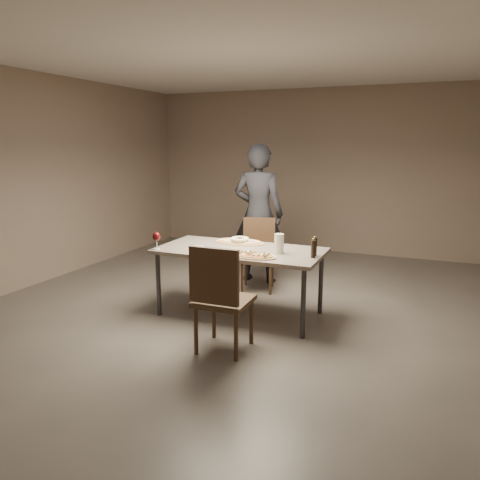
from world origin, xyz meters
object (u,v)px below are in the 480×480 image
at_px(bread_basket, 240,240).
at_px(pepper_mill_left, 315,247).
at_px(chair_far, 258,250).
at_px(ham_pizza, 240,242).
at_px(zucchini_pizza, 252,255).
at_px(chair_near, 220,294).
at_px(carafe, 279,244).
at_px(dining_table, 240,254).
at_px(diner, 258,214).

height_order(bread_basket, pepper_mill_left, pepper_mill_left).
bearing_deg(chair_far, ham_pizza, 77.43).
xyz_separation_m(zucchini_pizza, chair_near, (-0.04, -0.70, -0.20)).
bearing_deg(bread_basket, carafe, -25.69).
relative_size(zucchini_pizza, chair_far, 0.56).
bearing_deg(zucchini_pizza, pepper_mill_left, 31.80).
height_order(dining_table, carafe, carafe).
distance_m(chair_far, diner, 0.54).
bearing_deg(zucchini_pizza, ham_pizza, 129.21).
distance_m(pepper_mill_left, chair_far, 1.43).
bearing_deg(chair_far, dining_table, 83.74).
distance_m(dining_table, bread_basket, 0.28).
bearing_deg(dining_table, bread_basket, 113.20).
relative_size(chair_far, diner, 0.49).
height_order(carafe, diner, diner).
bearing_deg(ham_pizza, pepper_mill_left, -32.81).
xyz_separation_m(ham_pizza, carafe, (0.58, -0.31, 0.09)).
bearing_deg(diner, dining_table, 99.40).
xyz_separation_m(dining_table, zucchini_pizza, (0.25, -0.28, 0.07)).
bearing_deg(chair_near, diner, 100.79).
distance_m(zucchini_pizza, pepper_mill_left, 0.65).
xyz_separation_m(zucchini_pizza, pepper_mill_left, (0.57, 0.28, 0.08)).
bearing_deg(chair_near, pepper_mill_left, 56.78).
relative_size(ham_pizza, carafe, 2.83).
distance_m(dining_table, chair_near, 1.01).
relative_size(pepper_mill_left, chair_near, 0.20).
bearing_deg(chair_far, bread_basket, 78.82).
bearing_deg(diner, bread_basket, 96.71).
relative_size(dining_table, pepper_mill_left, 8.71).
xyz_separation_m(dining_table, pepper_mill_left, (0.82, 0.00, 0.15)).
bearing_deg(ham_pizza, bread_basket, -80.64).
bearing_deg(ham_pizza, chair_near, -91.49).
bearing_deg(chair_far, chair_near, 85.49).
bearing_deg(bread_basket, diner, 99.21).
relative_size(ham_pizza, chair_near, 0.58).
bearing_deg(carafe, diner, 118.67).
height_order(ham_pizza, chair_far, chair_far).
height_order(dining_table, chair_far, chair_far).
xyz_separation_m(zucchini_pizza, bread_basket, (-0.35, 0.52, 0.03)).
xyz_separation_m(dining_table, chair_far, (-0.15, 0.99, -0.17)).
relative_size(bread_basket, pepper_mill_left, 1.02).
bearing_deg(chair_near, zucchini_pizza, 85.75).
distance_m(bread_basket, diner, 1.09).
height_order(pepper_mill_left, diner, diner).
height_order(zucchini_pizza, chair_near, chair_near).
bearing_deg(carafe, bread_basket, 154.31).
bearing_deg(diner, chair_near, 99.60).
xyz_separation_m(ham_pizza, chair_far, (-0.03, 0.71, -0.25)).
height_order(ham_pizza, pepper_mill_left, pepper_mill_left).
height_order(pepper_mill_left, carafe, same).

